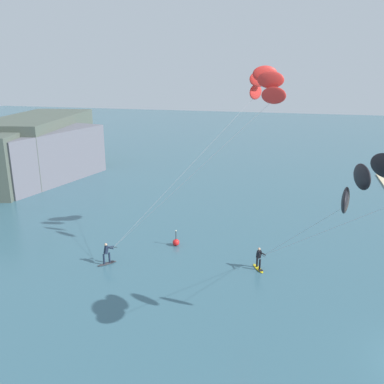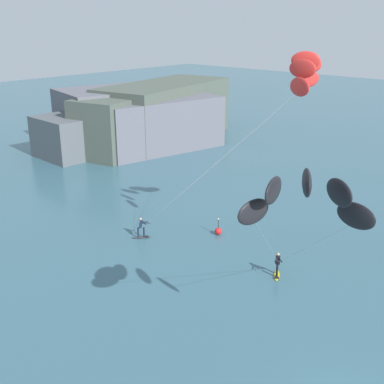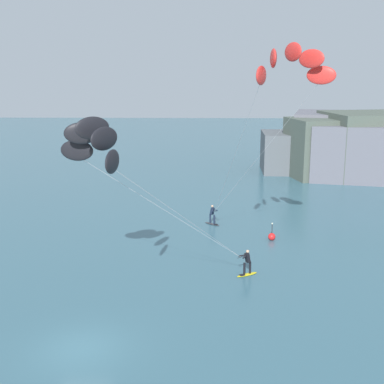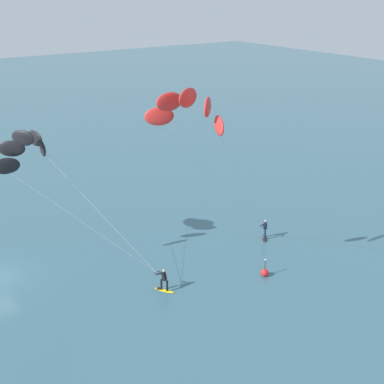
{
  "view_description": "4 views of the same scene",
  "coord_description": "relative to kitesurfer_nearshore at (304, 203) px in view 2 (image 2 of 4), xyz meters",
  "views": [
    {
      "loc": [
        -18.84,
        7.02,
        14.0
      ],
      "look_at": [
        7.53,
        13.94,
        5.74
      ],
      "focal_mm": 38.23,
      "sensor_mm": 36.0,
      "label": 1
    },
    {
      "loc": [
        -16.3,
        -5.66,
        16.08
      ],
      "look_at": [
        6.17,
        14.76,
        5.13
      ],
      "focal_mm": 45.26,
      "sensor_mm": 36.0,
      "label": 2
    },
    {
      "loc": [
        5.72,
        -21.53,
        12.6
      ],
      "look_at": [
        4.8,
        12.33,
        4.63
      ],
      "focal_mm": 48.44,
      "sensor_mm": 36.0,
      "label": 3
    },
    {
      "loc": [
        34.94,
        -6.82,
        19.59
      ],
      "look_at": [
        5.9,
        13.17,
        5.59
      ],
      "focal_mm": 49.23,
      "sensor_mm": 36.0,
      "label": 4
    }
  ],
  "objects": [
    {
      "name": "distant_headland",
      "position": [
        26.41,
        39.13,
        -5.42
      ],
      "size": [
        28.81,
        17.71,
        7.73
      ],
      "color": "slate",
      "rests_on": "ground"
    },
    {
      "name": "marker_buoy",
      "position": [
        10.2,
        12.7,
        -8.58
      ],
      "size": [
        0.56,
        0.56,
        1.38
      ],
      "color": "red",
      "rests_on": "ground"
    },
    {
      "name": "kitesurfer_mid_water",
      "position": [
        9.96,
        6.56,
        3.59
      ],
      "size": [
        7.87,
        12.89,
        14.2
      ],
      "color": "#333338",
      "rests_on": "ground"
    },
    {
      "name": "kitesurfer_nearshore",
      "position": [
        0.0,
        0.0,
        0.0
      ],
      "size": [
        10.97,
        9.07,
        10.46
      ],
      "color": "yellow",
      "rests_on": "ground"
    }
  ]
}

